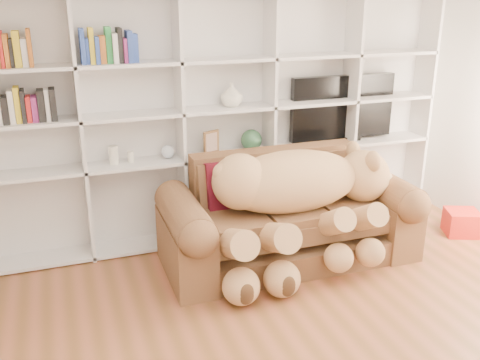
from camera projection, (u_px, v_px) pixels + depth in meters
name	position (u px, v px, depth m)	size (l,w,h in m)	color
wall_back	(219.00, 99.00, 5.16)	(5.00, 0.02, 2.70)	silver
bookshelf	(199.00, 108.00, 4.98)	(4.43, 0.35, 2.40)	silver
sofa	(288.00, 221.00, 4.87)	(2.27, 0.98, 0.95)	brown
teddy_bear	(297.00, 196.00, 4.59)	(1.83, 0.97, 1.06)	tan
throw_pillow	(230.00, 186.00, 4.74)	(0.44, 0.14, 0.44)	#540E22
gift_box	(461.00, 222.00, 5.41)	(0.31, 0.29, 0.25)	red
tv	(342.00, 109.00, 5.48)	(1.14, 0.18, 0.67)	black
picture_frame	(211.00, 142.00, 5.06)	(0.18, 0.03, 0.22)	brown
green_vase	(251.00, 140.00, 5.20)	(0.21, 0.21, 0.21)	#2E5A3A
figurine_tall	(114.00, 155.00, 4.79)	(0.08, 0.08, 0.17)	silver
figurine_short	(131.00, 157.00, 4.85)	(0.06, 0.06, 0.10)	silver
snow_globe	(168.00, 152.00, 4.95)	(0.12, 0.12, 0.12)	silver
shelf_vase	(232.00, 95.00, 4.98)	(0.21, 0.21, 0.22)	silver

